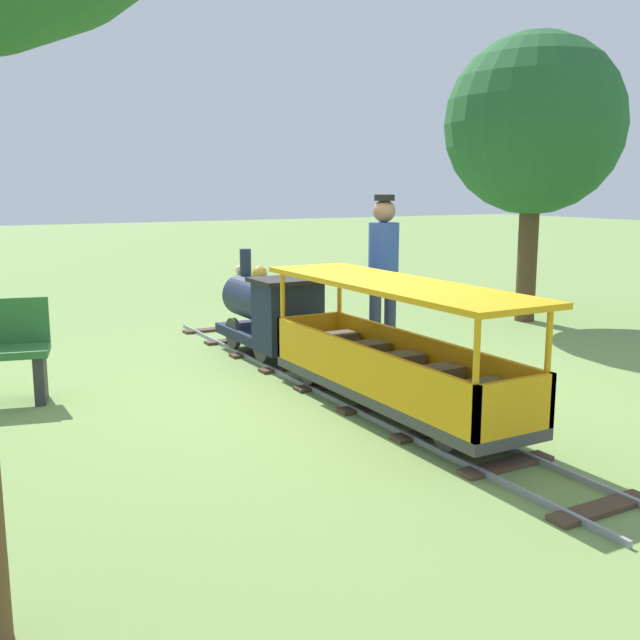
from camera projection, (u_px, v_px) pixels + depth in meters
The scene contains 6 objects.
ground_plane at pixel (330, 386), 6.36m from camera, with size 60.00×60.00×0.00m, color #75934C.
track at pixel (331, 384), 6.34m from camera, with size 0.67×6.40×0.04m.
locomotive at pixel (270, 310), 7.30m from camera, with size 0.63×1.45×1.01m.
passenger_car at pixel (392, 360), 5.49m from camera, with size 0.73×2.70×0.97m.
conductor_person at pixel (383, 263), 7.28m from camera, with size 0.30×0.30×1.62m.
oak_tree_far at pixel (534, 126), 9.03m from camera, with size 2.20×2.20×3.55m.
Camera 1 is at (-3.09, -5.33, 1.69)m, focal length 41.33 mm.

